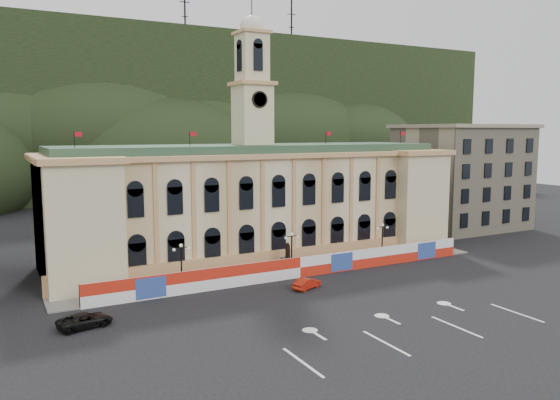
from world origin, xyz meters
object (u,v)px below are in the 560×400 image
statue (288,263)px  lamp_center (292,249)px  black_suv (85,320)px  red_sedan (307,283)px

statue → lamp_center: (0.00, -1.00, 1.89)m
statue → black_suv: bearing=-161.6°
lamp_center → red_sedan: size_ratio=1.29×
statue → red_sedan: (-1.69, -7.45, -0.57)m
lamp_center → red_sedan: lamp_center is taller
black_suv → red_sedan: bearing=-98.5°
lamp_center → black_suv: size_ratio=1.00×
statue → red_sedan: bearing=-102.8°
red_sedan → black_suv: bearing=71.0°
black_suv → lamp_center: bearing=-84.6°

